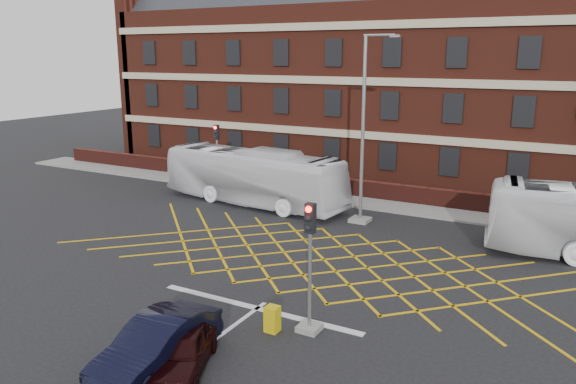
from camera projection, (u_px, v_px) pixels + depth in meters
The scene contains 14 objects.
ground at pixel (303, 275), 22.73m from camera, with size 120.00×120.00×0.00m, color black.
victorian_building at pixel (450, 67), 39.45m from camera, with size 51.00×12.17×20.40m.
boundary_wall at pixel (402, 194), 33.66m from camera, with size 56.00×0.50×1.10m, color #471813.
far_pavement at pixel (397, 206), 32.92m from camera, with size 60.00×3.00×0.12m, color slate.
box_junction_hatching at pixel (324, 260), 24.43m from camera, with size 11.50×0.12×0.02m, color #CC990C.
stop_line at pixel (257, 308), 19.74m from camera, with size 8.00×0.30×0.02m, color silver.
bus_left at pixel (253, 177), 33.20m from camera, with size 2.78×11.87×3.31m, color white.
car_navy at pixel (157, 345), 15.82m from camera, with size 1.58×4.52×1.49m, color black.
car_maroon at pixel (183, 350), 15.82m from camera, with size 1.42×3.52×1.20m, color black.
traffic_light_near at pixel (310, 280), 17.74m from camera, with size 0.70×0.70×4.27m.
traffic_light_far at pixel (217, 163), 36.67m from camera, with size 0.70×0.70×4.27m.
street_lamp at pixel (363, 159), 29.14m from camera, with size 2.25×1.00×9.67m.
direction_signs at pixel (195, 165), 38.16m from camera, with size 1.10×0.16×2.20m.
utility_cabinet at pixel (272, 319), 18.03m from camera, with size 0.43×0.42×0.86m, color gold.
Camera 1 is at (9.70, -18.92, 8.72)m, focal length 35.00 mm.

